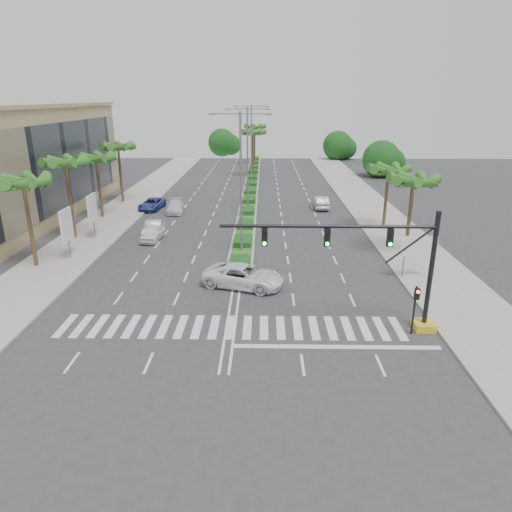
{
  "coord_description": "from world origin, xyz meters",
  "views": [
    {
      "loc": [
        1.95,
        -24.39,
        13.06
      ],
      "look_at": [
        1.44,
        4.41,
        3.0
      ],
      "focal_mm": 32.0,
      "sensor_mm": 36.0,
      "label": 1
    }
  ],
  "objects_px": {
    "car_crossing": "(243,276)",
    "car_right": "(320,202)",
    "car_parked_c": "(152,204)",
    "car_parked_d": "(175,207)",
    "car_parked_a": "(153,233)",
    "car_parked_b": "(154,229)"
  },
  "relations": [
    {
      "from": "car_parked_a",
      "to": "car_parked_c",
      "type": "height_order",
      "value": "car_parked_a"
    },
    {
      "from": "car_parked_b",
      "to": "car_parked_d",
      "type": "xyz_separation_m",
      "value": [
        0.31,
        9.86,
        -0.08
      ]
    },
    {
      "from": "car_parked_c",
      "to": "car_parked_d",
      "type": "distance_m",
      "value": 3.46
    },
    {
      "from": "car_parked_d",
      "to": "car_right",
      "type": "xyz_separation_m",
      "value": [
        17.6,
        2.43,
        0.09
      ]
    },
    {
      "from": "car_parked_a",
      "to": "car_right",
      "type": "xyz_separation_m",
      "value": [
        17.71,
        13.65,
        0.07
      ]
    },
    {
      "from": "car_parked_d",
      "to": "car_parked_c",
      "type": "bearing_deg",
      "value": 148.76
    },
    {
      "from": "car_right",
      "to": "car_parked_b",
      "type": "bearing_deg",
      "value": 32.67
    },
    {
      "from": "car_parked_b",
      "to": "car_crossing",
      "type": "distance_m",
      "value": 15.82
    },
    {
      "from": "car_crossing",
      "to": "car_right",
      "type": "height_order",
      "value": "car_crossing"
    },
    {
      "from": "car_parked_d",
      "to": "car_right",
      "type": "height_order",
      "value": "car_right"
    },
    {
      "from": "car_parked_a",
      "to": "car_parked_c",
      "type": "xyz_separation_m",
      "value": [
        -3.04,
        12.67,
        -0.03
      ]
    },
    {
      "from": "car_parked_b",
      "to": "car_right",
      "type": "relative_size",
      "value": 0.98
    },
    {
      "from": "car_parked_d",
      "to": "car_right",
      "type": "bearing_deg",
      "value": 1.42
    },
    {
      "from": "car_right",
      "to": "car_crossing",
      "type": "bearing_deg",
      "value": 69.53
    },
    {
      "from": "car_parked_b",
      "to": "car_parked_c",
      "type": "bearing_deg",
      "value": 100.63
    },
    {
      "from": "car_parked_c",
      "to": "car_parked_d",
      "type": "xyz_separation_m",
      "value": [
        3.14,
        -1.45,
        0.0
      ]
    },
    {
      "from": "car_crossing",
      "to": "car_right",
      "type": "xyz_separation_m",
      "value": [
        8.44,
        24.97,
        -0.04
      ]
    },
    {
      "from": "car_parked_c",
      "to": "car_right",
      "type": "xyz_separation_m",
      "value": [
        20.75,
        0.98,
        0.1
      ]
    },
    {
      "from": "car_crossing",
      "to": "car_parked_d",
      "type": "bearing_deg",
      "value": 39.41
    },
    {
      "from": "car_right",
      "to": "car_parked_d",
      "type": "bearing_deg",
      "value": 6.08
    },
    {
      "from": "car_parked_a",
      "to": "car_right",
      "type": "distance_m",
      "value": 22.36
    },
    {
      "from": "car_parked_c",
      "to": "car_crossing",
      "type": "bearing_deg",
      "value": -55.91
    }
  ]
}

